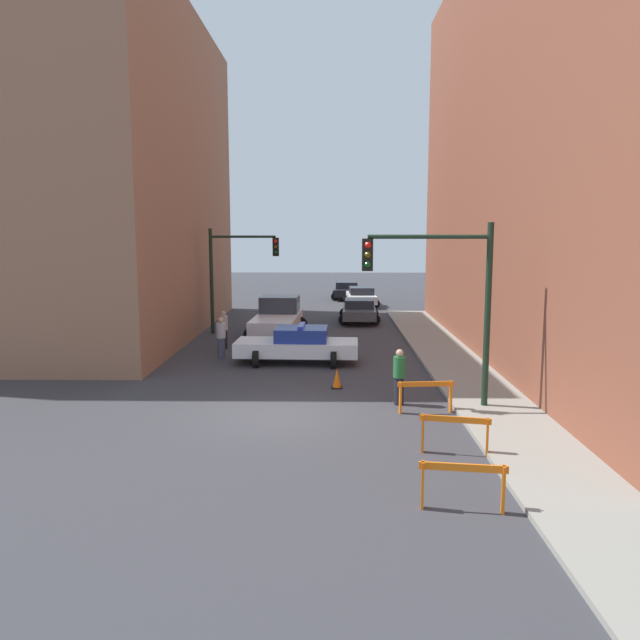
{
  "coord_description": "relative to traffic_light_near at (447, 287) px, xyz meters",
  "views": [
    {
      "loc": [
        1.45,
        -16.76,
        5.08
      ],
      "look_at": [
        1.09,
        6.12,
        1.8
      ],
      "focal_mm": 35.0,
      "sensor_mm": 36.0,
      "label": 1
    }
  ],
  "objects": [
    {
      "name": "parked_car_far",
      "position": [
        -1.98,
        29.28,
        -2.86
      ],
      "size": [
        2.41,
        4.38,
        1.31
      ],
      "rotation": [
        0.0,
        0.0,
        -0.05
      ],
      "color": "black",
      "rests_on": "ground_plane"
    },
    {
      "name": "police_car",
      "position": [
        -4.5,
        6.22,
        -2.81
      ],
      "size": [
        4.77,
        2.49,
        1.52
      ],
      "rotation": [
        0.0,
        0.0,
        1.53
      ],
      "color": "white",
      "rests_on": "ground_plane"
    },
    {
      "name": "barrier_front",
      "position": [
        -0.85,
        -6.61,
        -2.91
      ],
      "size": [
        1.59,
        0.35,
        0.9
      ],
      "rotation": [
        0.0,
        0.0,
        -0.13
      ],
      "color": "orange",
      "rests_on": "ground_plane"
    },
    {
      "name": "parked_car_near",
      "position": [
        -1.62,
        17.27,
        -2.86
      ],
      "size": [
        2.38,
        4.36,
        1.31
      ],
      "rotation": [
        0.0,
        0.0,
        -0.04
      ],
      "color": "#474C51",
      "rests_on": "ground_plane"
    },
    {
      "name": "traffic_cone",
      "position": [
        -3.04,
        2.35,
        -3.21
      ],
      "size": [
        0.36,
        0.36,
        0.66
      ],
      "color": "black",
      "rests_on": "ground_plane"
    },
    {
      "name": "pedestrian_crossing",
      "position": [
        -7.63,
        7.11,
        -2.67
      ],
      "size": [
        0.47,
        0.47,
        1.66
      ],
      "rotation": [
        0.0,
        0.0,
        1.17
      ],
      "color": "#474C66",
      "rests_on": "ground_plane"
    },
    {
      "name": "traffic_light_far",
      "position": [
        -8.03,
        13.25,
        -0.13
      ],
      "size": [
        3.44,
        0.35,
        5.2
      ],
      "color": "black",
      "rests_on": "ground_plane"
    },
    {
      "name": "white_truck",
      "position": [
        -5.78,
        12.21,
        -2.62
      ],
      "size": [
        2.79,
        5.48,
        1.9
      ],
      "rotation": [
        0.0,
        0.0,
        -0.04
      ],
      "color": "silver",
      "rests_on": "ground_plane"
    },
    {
      "name": "sidewalk_right",
      "position": [
        1.47,
        -0.69,
        -3.47
      ],
      "size": [
        2.4,
        44.0,
        0.12
      ],
      "color": "gray",
      "rests_on": "ground_plane"
    },
    {
      "name": "barrier_back",
      "position": [
        -0.58,
        -0.39,
        -2.91
      ],
      "size": [
        1.6,
        0.3,
        0.9
      ],
      "rotation": [
        0.0,
        0.0,
        0.09
      ],
      "color": "orange",
      "rests_on": "ground_plane"
    },
    {
      "name": "barrier_mid",
      "position": [
        -0.42,
        -3.71,
        -2.91
      ],
      "size": [
        1.58,
        0.46,
        0.9
      ],
      "rotation": [
        0.0,
        0.0,
        -0.2
      ],
      "color": "orange",
      "rests_on": "ground_plane"
    },
    {
      "name": "traffic_light_near",
      "position": [
        0.0,
        0.0,
        0.0
      ],
      "size": [
        3.64,
        0.35,
        5.2
      ],
      "color": "black",
      "rests_on": "sidewalk_right"
    },
    {
      "name": "ground_plane",
      "position": [
        -4.73,
        -0.69,
        -3.53
      ],
      "size": [
        120.0,
        120.0,
        0.0
      ],
      "primitive_type": "plane",
      "color": "#38383D"
    },
    {
      "name": "pedestrian_sidewalk",
      "position": [
        -1.23,
        0.44,
        -2.67
      ],
      "size": [
        0.39,
        0.39,
        1.66
      ],
      "rotation": [
        0.0,
        0.0,
        1.48
      ],
      "color": "black",
      "rests_on": "ground_plane"
    },
    {
      "name": "pedestrian_corner",
      "position": [
        -7.87,
        9.19,
        -2.67
      ],
      "size": [
        0.49,
        0.49,
        1.66
      ],
      "rotation": [
        0.0,
        0.0,
        3.69
      ],
      "color": "black",
      "rests_on": "ground_plane"
    },
    {
      "name": "building_corner_left",
      "position": [
        -16.73,
        13.31,
        4.23
      ],
      "size": [
        14.0,
        20.0,
        15.52
      ],
      "color": "#93664C",
      "rests_on": "ground_plane"
    },
    {
      "name": "parked_car_mid",
      "position": [
        -1.13,
        24.77,
        -2.86
      ],
      "size": [
        2.38,
        4.36,
        1.31
      ],
      "rotation": [
        0.0,
        0.0,
        0.04
      ],
      "color": "silver",
      "rests_on": "ground_plane"
    }
  ]
}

